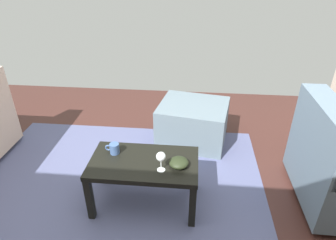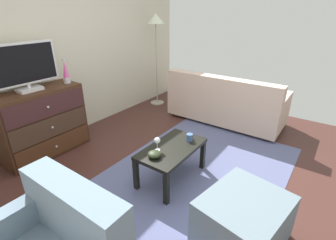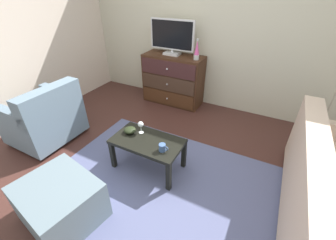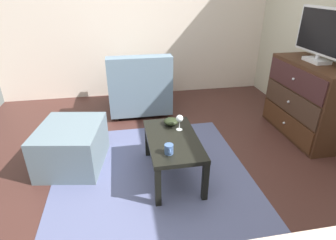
{
  "view_description": "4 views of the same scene",
  "coord_description": "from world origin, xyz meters",
  "views": [
    {
      "loc": [
        -0.45,
        1.73,
        1.77
      ],
      "look_at": [
        -0.28,
        -0.02,
        0.77
      ],
      "focal_mm": 30.84,
      "sensor_mm": 36.0,
      "label": 1
    },
    {
      "loc": [
        -2.07,
        -1.35,
        1.83
      ],
      "look_at": [
        -0.01,
        0.11,
        0.69
      ],
      "focal_mm": 26.38,
      "sensor_mm": 36.0,
      "label": 2
    },
    {
      "loc": [
        1.05,
        -1.66,
        1.97
      ],
      "look_at": [
        0.14,
        0.08,
        0.72
      ],
      "focal_mm": 23.15,
      "sensor_mm": 36.0,
      "label": 3
    },
    {
      "loc": [
        2.05,
        -0.43,
        1.69
      ],
      "look_at": [
        0.15,
        -0.09,
        0.73
      ],
      "focal_mm": 29.23,
      "sensor_mm": 36.0,
      "label": 4
    }
  ],
  "objects": [
    {
      "name": "mug",
      "position": [
        0.16,
        -0.08,
        0.46
      ],
      "size": [
        0.11,
        0.08,
        0.09
      ],
      "color": "#3D5A8E",
      "rests_on": "coffee_table"
    },
    {
      "name": "area_rug",
      "position": [
        0.2,
        -0.2,
        0.0
      ],
      "size": [
        2.6,
        1.9,
        0.01
      ],
      "primitive_type": "cube",
      "color": "#52577D",
      "rests_on": "ground_plane"
    },
    {
      "name": "tv",
      "position": [
        -0.66,
        1.76,
        1.21
      ],
      "size": [
        0.79,
        0.18,
        0.58
      ],
      "color": "silver",
      "rests_on": "dresser"
    },
    {
      "name": "ottoman",
      "position": [
        -0.45,
        -0.97,
        0.22
      ],
      "size": [
        0.79,
        0.71,
        0.43
      ],
      "primitive_type": "cube",
      "rotation": [
        0.0,
        0.0,
        -0.17
      ],
      "color": "slate",
      "rests_on": "ground_plane"
    },
    {
      "name": "coffee_table",
      "position": [
        -0.09,
        0.0,
        0.36
      ],
      "size": [
        0.83,
        0.47,
        0.42
      ],
      "color": "black",
      "rests_on": "ground_plane"
    },
    {
      "name": "ground_plane",
      "position": [
        0.0,
        0.0,
        -0.03
      ],
      "size": [
        5.37,
        4.57,
        0.05
      ],
      "primitive_type": "cube",
      "color": "#40241F"
    },
    {
      "name": "dresser",
      "position": [
        -0.62,
        1.73,
        0.45
      ],
      "size": [
        1.08,
        0.49,
        0.9
      ],
      "color": "#3D2315",
      "rests_on": "ground_plane"
    },
    {
      "name": "armchair",
      "position": [
        -1.69,
        -0.17,
        0.36
      ],
      "size": [
        0.8,
        0.85,
        0.86
      ],
      "color": "#332319",
      "rests_on": "ground_plane"
    },
    {
      "name": "bowl_decorative",
      "position": [
        -0.36,
        0.04,
        0.45
      ],
      "size": [
        0.15,
        0.15,
        0.07
      ],
      "primitive_type": "ellipsoid",
      "color": "black",
      "rests_on": "coffee_table"
    },
    {
      "name": "wine_glass",
      "position": [
        -0.24,
        0.09,
        0.53
      ],
      "size": [
        0.07,
        0.07,
        0.16
      ],
      "color": "silver",
      "rests_on": "coffee_table"
    },
    {
      "name": "wall_plain_left",
      "position": [
        -2.45,
        0.0,
        1.27
      ],
      "size": [
        0.12,
        4.57,
        2.53
      ],
      "primitive_type": "cube",
      "color": "beige",
      "rests_on": "ground_plane"
    }
  ]
}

